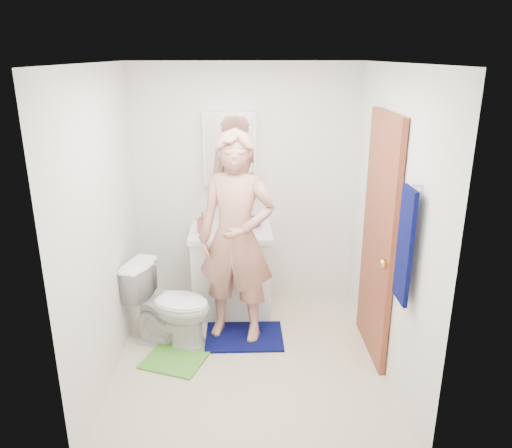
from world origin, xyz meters
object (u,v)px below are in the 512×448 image
at_px(vanity_cabinet, 231,273).
at_px(soap_dispenser, 203,222).
at_px(towel, 405,246).
at_px(toothbrush_cup, 255,222).
at_px(medicine_cabinet, 230,148).
at_px(toilet, 170,304).
at_px(man, 236,238).

distance_m(vanity_cabinet, soap_dispenser, 0.61).
bearing_deg(towel, toothbrush_cup, 120.92).
height_order(medicine_cabinet, toothbrush_cup, medicine_cabinet).
xyz_separation_m(toilet, toothbrush_cup, (0.78, 0.68, 0.52)).
bearing_deg(toilet, towel, -98.88).
relative_size(toilet, man, 0.40).
bearing_deg(medicine_cabinet, toilet, -123.04).
height_order(towel, soap_dispenser, towel).
relative_size(toilet, toothbrush_cup, 5.93).
bearing_deg(toilet, vanity_cabinet, -23.35).
relative_size(towel, toilet, 1.07).
bearing_deg(toilet, toothbrush_cup, -30.20).
xyz_separation_m(medicine_cabinet, toilet, (-0.53, -0.82, -1.22)).
bearing_deg(vanity_cabinet, toothbrush_cup, 19.23).
height_order(medicine_cabinet, toilet, medicine_cabinet).
bearing_deg(man, toilet, -155.80).
relative_size(toothbrush_cup, man, 0.07).
bearing_deg(toothbrush_cup, man, -107.33).
bearing_deg(toilet, man, -63.06).
bearing_deg(vanity_cabinet, soap_dispenser, -170.32).
xyz_separation_m(soap_dispenser, toothbrush_cup, (0.50, 0.13, -0.05)).
bearing_deg(toilet, soap_dispenser, -7.61).
xyz_separation_m(vanity_cabinet, toilet, (-0.53, -0.60, -0.02)).
bearing_deg(toothbrush_cup, medicine_cabinet, 149.56).
bearing_deg(vanity_cabinet, man, -83.85).
xyz_separation_m(vanity_cabinet, man, (0.05, -0.51, 0.55)).
height_order(vanity_cabinet, soap_dispenser, soap_dispenser).
xyz_separation_m(vanity_cabinet, toothbrush_cup, (0.24, 0.08, 0.50)).
bearing_deg(soap_dispenser, toothbrush_cup, 14.33).
bearing_deg(soap_dispenser, vanity_cabinet, 9.68).
bearing_deg(vanity_cabinet, towel, -51.53).
height_order(vanity_cabinet, toothbrush_cup, toothbrush_cup).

